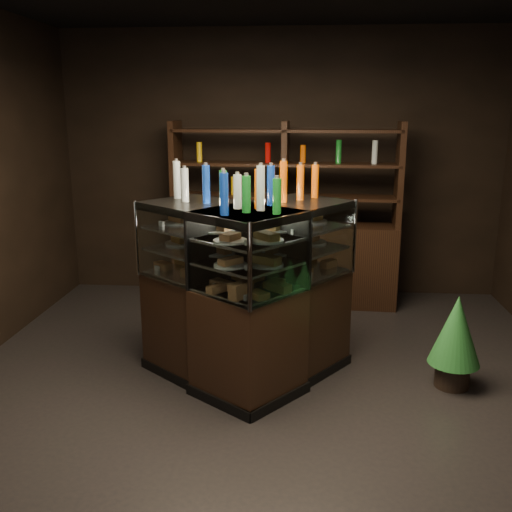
{
  "coord_description": "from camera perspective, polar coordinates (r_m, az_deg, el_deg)",
  "views": [
    {
      "loc": [
        0.25,
        -4.1,
        2.11
      ],
      "look_at": [
        -0.08,
        -0.06,
        1.07
      ],
      "focal_mm": 40.0,
      "sensor_mm": 36.0,
      "label": 1
    }
  ],
  "objects": [
    {
      "name": "food_display",
      "position": [
        4.35,
        -0.88,
        0.68
      ],
      "size": [
        1.38,
        1.05,
        0.44
      ],
      "color": "#C38846",
      "rests_on": "display_case"
    },
    {
      "name": "room_shell",
      "position": [
        4.11,
        1.17,
        12.01
      ],
      "size": [
        5.02,
        5.02,
        3.01
      ],
      "color": "black",
      "rests_on": "ground"
    },
    {
      "name": "back_shelving",
      "position": [
        6.34,
        2.83,
        0.62
      ],
      "size": [
        2.48,
        0.54,
        2.0
      ],
      "rotation": [
        0.0,
        0.0,
        -0.05
      ],
      "color": "black",
      "rests_on": "ground"
    },
    {
      "name": "display_case",
      "position": [
        4.54,
        -0.85,
        -6.73
      ],
      "size": [
        1.78,
        1.44,
        1.42
      ],
      "rotation": [
        0.0,
        0.0,
        0.12
      ],
      "color": "black",
      "rests_on": "ground"
    },
    {
      "name": "ground",
      "position": [
        4.62,
        1.04,
        -12.81
      ],
      "size": [
        5.0,
        5.0,
        0.0
      ],
      "primitive_type": "plane",
      "color": "black",
      "rests_on": "ground"
    },
    {
      "name": "bottles_top",
      "position": [
        4.27,
        -0.91,
        6.91
      ],
      "size": [
        1.2,
        0.91,
        0.3
      ],
      "color": "#147223",
      "rests_on": "display_case"
    },
    {
      "name": "potted_conifer",
      "position": [
        4.67,
        19.4,
        -6.88
      ],
      "size": [
        0.4,
        0.4,
        0.85
      ],
      "rotation": [
        0.0,
        0.0,
        0.2
      ],
      "color": "black",
      "rests_on": "ground"
    }
  ]
}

